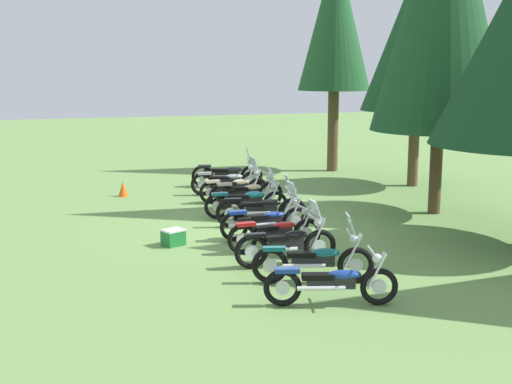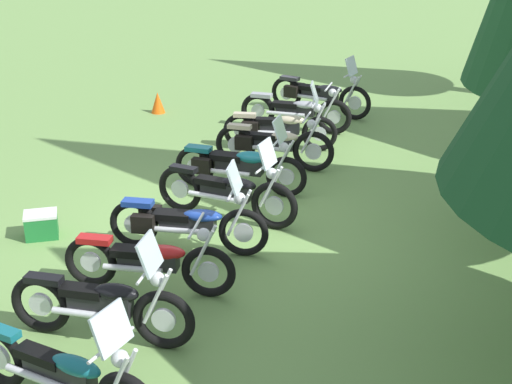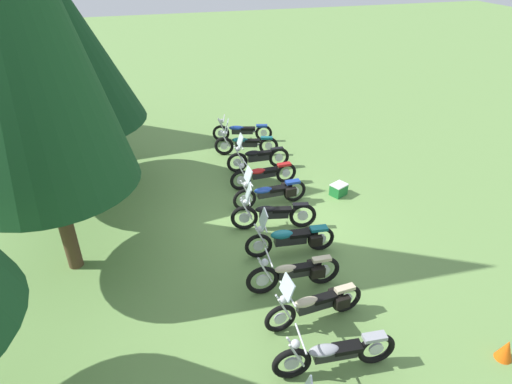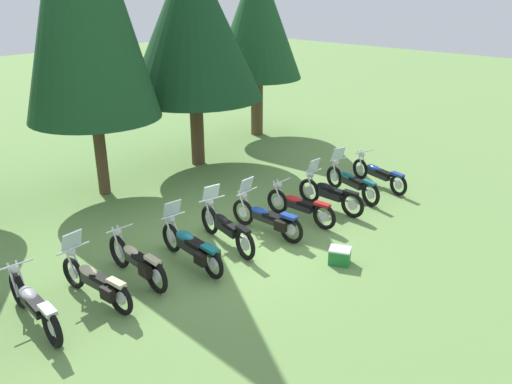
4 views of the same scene
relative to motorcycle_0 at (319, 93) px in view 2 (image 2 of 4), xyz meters
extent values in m
plane|color=#6B934C|center=(6.05, -0.80, -0.48)|extent=(80.00, 80.00, 0.00)
torus|color=black|center=(0.26, 0.84, -0.10)|extent=(0.33, 0.76, 0.76)
cylinder|color=silver|center=(0.26, 0.84, -0.10)|extent=(0.14, 0.30, 0.30)
torus|color=black|center=(-0.25, -0.78, -0.10)|extent=(0.33, 0.76, 0.76)
cylinder|color=silver|center=(-0.25, -0.78, -0.10)|extent=(0.14, 0.30, 0.30)
cube|color=black|center=(0.01, 0.03, 0.00)|extent=(0.45, 0.86, 0.22)
ellipsoid|color=#2D2D33|center=(0.08, 0.25, 0.13)|extent=(0.42, 0.65, 0.17)
cube|color=black|center=(-0.06, -0.19, 0.10)|extent=(0.40, 0.61, 0.10)
cube|color=#2D2D33|center=(-0.22, -0.71, 0.26)|extent=(0.31, 0.48, 0.08)
cylinder|color=silver|center=(0.17, 0.81, 0.20)|extent=(0.14, 0.33, 0.65)
cylinder|color=silver|center=(0.32, 0.76, 0.20)|extent=(0.14, 0.33, 0.65)
cylinder|color=silver|center=(0.22, 0.71, 0.54)|extent=(0.67, 0.24, 0.04)
sphere|color=silver|center=(0.25, 0.79, 0.42)|extent=(0.21, 0.21, 0.17)
cylinder|color=silver|center=(0.07, -0.19, -0.08)|extent=(0.33, 0.83, 0.08)
cube|color=silver|center=(0.22, 0.73, 0.72)|extent=(0.47, 0.28, 0.39)
cube|color=black|center=(-0.34, -0.54, 0.00)|extent=(0.23, 0.35, 0.26)
cube|color=black|center=(-0.03, -0.64, 0.00)|extent=(0.23, 0.35, 0.26)
torus|color=black|center=(1.40, 0.51, -0.11)|extent=(0.18, 0.76, 0.75)
cylinder|color=silver|center=(1.40, 0.51, -0.11)|extent=(0.07, 0.29, 0.28)
torus|color=black|center=(1.27, -1.14, -0.11)|extent=(0.18, 0.76, 0.75)
cylinder|color=silver|center=(1.27, -1.14, -0.11)|extent=(0.07, 0.29, 0.28)
cube|color=black|center=(1.34, -0.32, -0.02)|extent=(0.28, 0.83, 0.20)
ellipsoid|color=#9EA0A8|center=(1.36, -0.09, 0.11)|extent=(0.32, 0.60, 0.16)
cube|color=black|center=(1.32, -0.54, 0.08)|extent=(0.29, 0.56, 0.10)
cube|color=#9EA0A8|center=(1.28, -1.06, 0.24)|extent=(0.23, 0.45, 0.08)
cylinder|color=silver|center=(1.32, 0.45, 0.19)|extent=(0.07, 0.34, 0.65)
cylinder|color=silver|center=(1.48, 0.44, 0.19)|extent=(0.07, 0.34, 0.65)
cylinder|color=silver|center=(1.39, 0.37, 0.53)|extent=(0.68, 0.09, 0.04)
sphere|color=silver|center=(1.40, 0.46, 0.41)|extent=(0.18, 0.18, 0.17)
cylinder|color=silver|center=(1.46, -0.51, -0.09)|extent=(0.15, 0.82, 0.08)
torus|color=black|center=(2.51, 0.35, -0.13)|extent=(0.16, 0.71, 0.70)
cylinder|color=silver|center=(2.51, 0.35, -0.13)|extent=(0.07, 0.27, 0.27)
torus|color=black|center=(2.64, -1.20, -0.13)|extent=(0.16, 0.71, 0.70)
cylinder|color=silver|center=(2.64, -1.20, -0.13)|extent=(0.07, 0.27, 0.27)
cube|color=black|center=(2.57, -0.43, -0.02)|extent=(0.24, 0.78, 0.24)
ellipsoid|color=beige|center=(2.55, -0.21, 0.13)|extent=(0.27, 0.57, 0.19)
cube|color=black|center=(2.59, -0.64, 0.10)|extent=(0.25, 0.53, 0.10)
cube|color=beige|center=(2.63, -1.12, 0.20)|extent=(0.20, 0.45, 0.08)
cylinder|color=silver|center=(2.45, 0.29, 0.17)|extent=(0.07, 0.34, 0.65)
cylinder|color=silver|center=(2.58, 0.30, 0.17)|extent=(0.07, 0.34, 0.65)
cylinder|color=silver|center=(2.52, 0.21, 0.50)|extent=(0.76, 0.10, 0.04)
sphere|color=silver|center=(2.51, 0.30, 0.38)|extent=(0.18, 0.18, 0.17)
cylinder|color=silver|center=(2.70, -0.59, -0.11)|extent=(0.14, 0.78, 0.08)
cube|color=silver|center=(2.52, 0.23, 0.68)|extent=(0.45, 0.19, 0.39)
cube|color=black|center=(2.48, -1.01, -0.03)|extent=(0.17, 0.33, 0.26)
cube|color=black|center=(2.76, -0.99, -0.03)|extent=(0.17, 0.33, 0.26)
torus|color=black|center=(3.66, 0.39, -0.10)|extent=(0.15, 0.77, 0.77)
cylinder|color=silver|center=(3.66, 0.39, -0.10)|extent=(0.07, 0.30, 0.30)
torus|color=black|center=(3.58, -1.08, -0.10)|extent=(0.15, 0.77, 0.77)
cylinder|color=silver|center=(3.58, -1.08, -0.10)|extent=(0.07, 0.30, 0.30)
cube|color=black|center=(3.62, -0.35, 0.00)|extent=(0.21, 0.74, 0.22)
ellipsoid|color=beige|center=(3.63, -0.14, 0.14)|extent=(0.24, 0.53, 0.17)
cube|color=black|center=(3.61, -0.55, 0.11)|extent=(0.22, 0.50, 0.10)
cube|color=beige|center=(3.59, -1.00, 0.26)|extent=(0.18, 0.45, 0.08)
cylinder|color=silver|center=(3.59, 0.33, 0.20)|extent=(0.06, 0.34, 0.65)
cylinder|color=silver|center=(3.72, 0.32, 0.20)|extent=(0.06, 0.34, 0.65)
cylinder|color=silver|center=(3.65, 0.25, 0.54)|extent=(0.66, 0.07, 0.04)
sphere|color=silver|center=(3.66, 0.34, 0.42)|extent=(0.18, 0.18, 0.17)
cylinder|color=silver|center=(3.72, -0.51, -0.08)|extent=(0.12, 0.73, 0.08)
cube|color=black|center=(3.46, -0.87, 0.00)|extent=(0.16, 0.33, 0.26)
cube|color=black|center=(3.73, -0.89, 0.00)|extent=(0.16, 0.33, 0.26)
torus|color=black|center=(4.93, 0.11, -0.13)|extent=(0.17, 0.72, 0.71)
cylinder|color=silver|center=(4.93, 0.11, -0.13)|extent=(0.08, 0.28, 0.27)
torus|color=black|center=(4.77, -1.52, -0.13)|extent=(0.17, 0.72, 0.71)
cylinder|color=silver|center=(4.77, -1.52, -0.13)|extent=(0.08, 0.28, 0.27)
cube|color=black|center=(4.85, -0.71, -0.01)|extent=(0.32, 0.83, 0.26)
ellipsoid|color=#14606B|center=(4.87, -0.48, 0.15)|extent=(0.35, 0.60, 0.20)
cube|color=black|center=(4.83, -0.93, 0.12)|extent=(0.33, 0.57, 0.10)
cube|color=#14606B|center=(4.78, -1.44, 0.21)|extent=(0.26, 0.46, 0.08)
cylinder|color=silver|center=(4.84, 0.06, 0.17)|extent=(0.08, 0.34, 0.65)
cylinder|color=silver|center=(5.01, 0.04, 0.17)|extent=(0.08, 0.34, 0.65)
cylinder|color=silver|center=(4.92, -0.03, 0.51)|extent=(0.64, 0.10, 0.04)
sphere|color=silver|center=(4.93, 0.06, 0.39)|extent=(0.19, 0.19, 0.17)
cylinder|color=silver|center=(4.98, -0.90, -0.11)|extent=(0.16, 0.82, 0.08)
cube|color=silver|center=(4.92, -0.01, 0.69)|extent=(0.45, 0.19, 0.39)
cube|color=black|center=(4.60, -1.31, -0.03)|extent=(0.17, 0.33, 0.26)
cube|color=black|center=(4.98, -1.34, -0.03)|extent=(0.17, 0.33, 0.26)
torus|color=black|center=(6.21, 0.15, -0.10)|extent=(0.27, 0.77, 0.76)
cylinder|color=silver|center=(6.21, 0.15, -0.10)|extent=(0.11, 0.30, 0.29)
torus|color=black|center=(5.87, -1.45, -0.10)|extent=(0.27, 0.77, 0.76)
cylinder|color=silver|center=(5.87, -1.45, -0.10)|extent=(0.11, 0.30, 0.29)
cube|color=black|center=(6.04, -0.65, 0.01)|extent=(0.35, 0.83, 0.24)
ellipsoid|color=black|center=(6.08, -0.43, 0.16)|extent=(0.34, 0.61, 0.19)
cube|color=black|center=(5.99, -0.87, 0.13)|extent=(0.32, 0.57, 0.10)
cube|color=black|center=(5.88, -1.37, 0.25)|extent=(0.25, 0.46, 0.08)
cylinder|color=silver|center=(6.13, 0.10, 0.20)|extent=(0.11, 0.34, 0.65)
cylinder|color=silver|center=(6.26, 0.07, 0.20)|extent=(0.11, 0.34, 0.65)
cylinder|color=silver|center=(6.18, 0.01, 0.53)|extent=(0.74, 0.19, 0.04)
sphere|color=silver|center=(6.20, 0.10, 0.41)|extent=(0.20, 0.20, 0.17)
cylinder|color=silver|center=(6.11, -0.85, -0.08)|extent=(0.25, 0.81, 0.08)
cube|color=silver|center=(6.18, 0.03, 0.71)|extent=(0.46, 0.24, 0.39)
torus|color=black|center=(7.17, -0.11, -0.12)|extent=(0.13, 0.72, 0.72)
cylinder|color=silver|center=(7.17, -0.11, -0.12)|extent=(0.06, 0.28, 0.28)
torus|color=black|center=(7.23, -1.72, -0.12)|extent=(0.13, 0.72, 0.72)
cylinder|color=silver|center=(7.23, -1.72, -0.12)|extent=(0.06, 0.28, 0.28)
cube|color=black|center=(7.20, -0.91, -0.03)|extent=(0.25, 0.80, 0.20)
ellipsoid|color=navy|center=(7.19, -0.69, 0.09)|extent=(0.29, 0.57, 0.16)
cube|color=black|center=(7.21, -1.13, 0.06)|extent=(0.27, 0.54, 0.10)
cube|color=navy|center=(7.23, -1.64, 0.22)|extent=(0.22, 0.45, 0.08)
cylinder|color=silver|center=(7.09, -0.17, 0.18)|extent=(0.06, 0.34, 0.65)
cylinder|color=silver|center=(7.26, -0.17, 0.18)|extent=(0.06, 0.34, 0.65)
cylinder|color=silver|center=(7.18, -0.25, 0.51)|extent=(0.78, 0.06, 0.04)
sphere|color=silver|center=(7.17, -0.16, 0.39)|extent=(0.18, 0.18, 0.17)
cylinder|color=silver|center=(7.34, -1.09, -0.10)|extent=(0.11, 0.80, 0.08)
cube|color=silver|center=(7.18, -0.23, 0.69)|extent=(0.45, 0.17, 0.39)
cube|color=black|center=(7.05, -1.52, -0.02)|extent=(0.15, 0.32, 0.26)
cube|color=black|center=(7.40, -1.51, -0.02)|extent=(0.15, 0.32, 0.26)
torus|color=black|center=(8.36, -0.29, -0.13)|extent=(0.14, 0.71, 0.71)
cylinder|color=silver|center=(8.36, -0.29, -0.13)|extent=(0.06, 0.27, 0.27)
torus|color=black|center=(8.42, -1.86, -0.13)|extent=(0.14, 0.71, 0.71)
cylinder|color=silver|center=(8.42, -1.86, -0.13)|extent=(0.06, 0.27, 0.27)
cube|color=black|center=(8.39, -1.08, -0.03)|extent=(0.23, 0.78, 0.22)
ellipsoid|color=#B21919|center=(8.39, -0.86, 0.10)|extent=(0.27, 0.56, 0.17)
cube|color=black|center=(8.40, -1.29, 0.07)|extent=(0.26, 0.53, 0.10)
cube|color=#B21919|center=(8.42, -1.78, 0.20)|extent=(0.20, 0.45, 0.08)
cylinder|color=silver|center=(8.29, -0.36, 0.17)|extent=(0.06, 0.34, 0.65)
cylinder|color=silver|center=(8.44, -0.35, 0.17)|extent=(0.06, 0.34, 0.65)
cylinder|color=silver|center=(8.37, -0.43, 0.51)|extent=(0.74, 0.06, 0.04)
sphere|color=silver|center=(8.37, -0.34, 0.39)|extent=(0.18, 0.18, 0.17)
cylinder|color=silver|center=(8.53, -1.24, -0.11)|extent=(0.11, 0.78, 0.08)
torus|color=black|center=(9.58, -0.48, -0.11)|extent=(0.13, 0.74, 0.74)
cylinder|color=silver|center=(9.58, -0.48, -0.11)|extent=(0.05, 0.28, 0.28)
torus|color=black|center=(9.55, -1.99, -0.11)|extent=(0.13, 0.74, 0.74)
cylinder|color=silver|center=(9.55, -1.99, -0.11)|extent=(0.05, 0.28, 0.28)
cube|color=black|center=(9.56, -1.23, 0.01)|extent=(0.19, 0.75, 0.26)
ellipsoid|color=black|center=(9.57, -1.03, 0.17)|extent=(0.23, 0.53, 0.21)
cube|color=black|center=(9.56, -1.44, 0.14)|extent=(0.22, 0.50, 0.10)
cube|color=black|center=(9.55, -1.91, 0.23)|extent=(0.17, 0.44, 0.08)
cylinder|color=silver|center=(9.51, -0.54, 0.18)|extent=(0.05, 0.34, 0.65)
cylinder|color=silver|center=(9.64, -0.54, 0.18)|extent=(0.05, 0.34, 0.65)
cylinder|color=silver|center=(9.57, -0.62, 0.52)|extent=(0.70, 0.05, 0.04)
sphere|color=silver|center=(9.58, -0.53, 0.40)|extent=(0.17, 0.17, 0.17)
cylinder|color=silver|center=(9.67, -1.40, -0.09)|extent=(0.09, 0.75, 0.08)
cube|color=silver|center=(9.57, -0.60, 0.70)|extent=(0.44, 0.16, 0.39)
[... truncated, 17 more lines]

